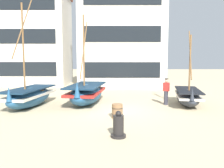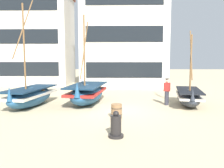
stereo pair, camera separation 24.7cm
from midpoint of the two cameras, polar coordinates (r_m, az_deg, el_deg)
name	(u,v)px [view 1 (the left image)]	position (r m, az deg, el deg)	size (l,w,h in m)	color
ground_plane	(112,111)	(12.72, -0.57, -6.76)	(120.00, 120.00, 0.00)	#CCB78E
fishing_boat_near_left	(87,93)	(14.68, -6.92, -2.30)	(2.41, 4.76, 5.56)	#23517A
fishing_boat_centre_large	(30,96)	(14.62, -20.47, -2.89)	(2.16, 4.68, 6.50)	#23517A
fishing_boat_far_right	(188,96)	(14.94, 18.27, -2.96)	(2.13, 4.11, 4.66)	#2D333D
fisherman_by_hull	(166,92)	(14.61, 13.14, -1.93)	(0.42, 0.40, 1.68)	#33333D
capstan_winch	(119,126)	(8.37, 0.83, -10.71)	(0.56, 0.56, 0.99)	black
wooden_barrel	(118,111)	(11.04, 0.76, -6.87)	(0.56, 0.56, 0.70)	olive
harbor_building_main	(121,37)	(25.05, 2.08, 11.73)	(9.13, 6.39, 10.61)	silver
harbor_building_annex	(32,39)	(28.72, -19.85, 10.66)	(8.85, 6.19, 10.63)	white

